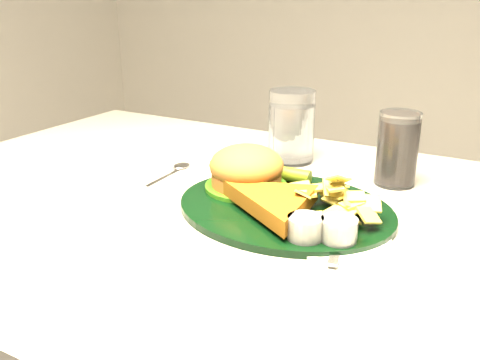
% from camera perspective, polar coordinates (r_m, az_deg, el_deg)
% --- Properties ---
extents(dinner_plate, '(0.36, 0.31, 0.07)m').
position_cam_1_polar(dinner_plate, '(0.77, 4.85, -0.86)').
color(dinner_plate, black).
rests_on(dinner_plate, table).
extents(water_glass, '(0.09, 0.09, 0.13)m').
position_cam_1_polar(water_glass, '(0.99, 5.51, 5.72)').
color(water_glass, white).
rests_on(water_glass, table).
extents(cola_glass, '(0.08, 0.08, 0.12)m').
position_cam_1_polar(cola_glass, '(0.90, 16.44, 3.20)').
color(cola_glass, black).
rests_on(cola_glass, table).
extents(fork_napkin, '(0.16, 0.19, 0.01)m').
position_cam_1_polar(fork_napkin, '(0.70, 10.89, -6.08)').
color(fork_napkin, white).
rests_on(fork_napkin, table).
extents(spoon, '(0.04, 0.13, 0.01)m').
position_cam_1_polar(spoon, '(0.91, -8.15, 0.33)').
color(spoon, silver).
rests_on(spoon, table).
extents(ramekin, '(0.05, 0.05, 0.03)m').
position_cam_1_polar(ramekin, '(1.00, -8.65, 2.74)').
color(ramekin, white).
rests_on(ramekin, table).
extents(wrapped_straw, '(0.22, 0.13, 0.01)m').
position_cam_1_polar(wrapped_straw, '(0.99, -2.24, 2.13)').
color(wrapped_straw, white).
rests_on(wrapped_straw, table).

